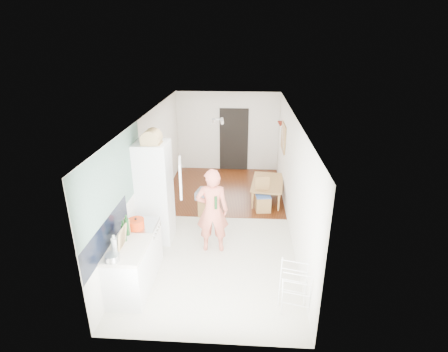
# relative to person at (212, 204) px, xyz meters

# --- Properties ---
(room_shell) EXTENTS (3.20, 7.00, 2.50)m
(room_shell) POSITION_rel_person_xyz_m (0.05, 1.13, 0.21)
(room_shell) COLOR white
(room_shell) RESTS_ON ground
(floor) EXTENTS (3.20, 7.00, 0.01)m
(floor) POSITION_rel_person_xyz_m (0.05, 1.13, -1.04)
(floor) COLOR beige
(floor) RESTS_ON ground
(wood_floor_overlay) EXTENTS (3.20, 3.30, 0.01)m
(wood_floor_overlay) POSITION_rel_person_xyz_m (0.05, 2.98, -1.03)
(wood_floor_overlay) COLOR #58290D
(wood_floor_overlay) RESTS_ON room_shell
(sage_wall_panel) EXTENTS (0.02, 3.00, 1.30)m
(sage_wall_panel) POSITION_rel_person_xyz_m (-1.54, -0.87, 0.81)
(sage_wall_panel) COLOR gray
(sage_wall_panel) RESTS_ON room_shell
(tile_splashback) EXTENTS (0.02, 1.90, 0.50)m
(tile_splashback) POSITION_rel_person_xyz_m (-1.53, -1.42, 0.11)
(tile_splashback) COLOR black
(tile_splashback) RESTS_ON room_shell
(doorway_recess) EXTENTS (0.90, 0.04, 2.00)m
(doorway_recess) POSITION_rel_person_xyz_m (0.25, 4.61, -0.04)
(doorway_recess) COLOR black
(doorway_recess) RESTS_ON room_shell
(base_cabinet) EXTENTS (0.60, 0.90, 0.86)m
(base_cabinet) POSITION_rel_person_xyz_m (-1.25, -1.42, -0.61)
(base_cabinet) COLOR white
(base_cabinet) RESTS_ON room_shell
(worktop) EXTENTS (0.62, 0.92, 0.06)m
(worktop) POSITION_rel_person_xyz_m (-1.25, -1.42, -0.15)
(worktop) COLOR beige
(worktop) RESTS_ON room_shell
(range_cooker) EXTENTS (0.60, 0.60, 0.88)m
(range_cooker) POSITION_rel_person_xyz_m (-1.25, -0.67, -0.60)
(range_cooker) COLOR white
(range_cooker) RESTS_ON room_shell
(cooker_top) EXTENTS (0.60, 0.60, 0.04)m
(cooker_top) POSITION_rel_person_xyz_m (-1.25, -0.67, -0.14)
(cooker_top) COLOR #B5B5B8
(cooker_top) RESTS_ON room_shell
(fridge_housing) EXTENTS (0.66, 0.66, 2.15)m
(fridge_housing) POSITION_rel_person_xyz_m (-1.22, 0.35, 0.04)
(fridge_housing) COLOR white
(fridge_housing) RESTS_ON room_shell
(fridge_door) EXTENTS (0.14, 0.56, 0.70)m
(fridge_door) POSITION_rel_person_xyz_m (-0.61, 0.05, 0.51)
(fridge_door) COLOR white
(fridge_door) RESTS_ON room_shell
(fridge_interior) EXTENTS (0.02, 0.52, 0.66)m
(fridge_interior) POSITION_rel_person_xyz_m (-0.91, 0.35, 0.51)
(fridge_interior) COLOR white
(fridge_interior) RESTS_ON room_shell
(pinboard) EXTENTS (0.03, 0.90, 0.70)m
(pinboard) POSITION_rel_person_xyz_m (1.63, 3.03, 0.51)
(pinboard) COLOR tan
(pinboard) RESTS_ON room_shell
(pinboard_frame) EXTENTS (0.00, 0.94, 0.74)m
(pinboard_frame) POSITION_rel_person_xyz_m (1.62, 3.03, 0.51)
(pinboard_frame) COLOR #9D7940
(pinboard_frame) RESTS_ON room_shell
(wall_sconce) EXTENTS (0.18, 0.18, 0.16)m
(wall_sconce) POSITION_rel_person_xyz_m (1.59, 3.68, 0.71)
(wall_sconce) COLOR maroon
(wall_sconce) RESTS_ON room_shell
(person) EXTENTS (0.79, 0.55, 2.07)m
(person) POSITION_rel_person_xyz_m (0.00, 0.00, 0.00)
(person) COLOR #DE6C54
(person) RESTS_ON floor
(dining_table) EXTENTS (0.80, 1.27, 0.42)m
(dining_table) POSITION_rel_person_xyz_m (1.25, 2.43, -0.82)
(dining_table) COLOR #9D7940
(dining_table) RESTS_ON floor
(dining_chair) EXTENTS (0.40, 0.40, 0.85)m
(dining_chair) POSITION_rel_person_xyz_m (1.08, 1.75, -0.61)
(dining_chair) COLOR #9D7940
(dining_chair) RESTS_ON floor
(stool) EXTENTS (0.43, 0.43, 0.47)m
(stool) POSITION_rel_person_xyz_m (-0.26, 1.44, -0.80)
(stool) COLOR #9D7940
(stool) RESTS_ON floor
(grey_drape) EXTENTS (0.51, 0.51, 0.19)m
(grey_drape) POSITION_rel_person_xyz_m (-0.29, 1.43, -0.47)
(grey_drape) COLOR gray
(grey_drape) RESTS_ON stool
(drying_rack) EXTENTS (0.51, 0.48, 0.84)m
(drying_rack) POSITION_rel_person_xyz_m (1.43, -1.65, -0.62)
(drying_rack) COLOR white
(drying_rack) RESTS_ON floor
(bread_bin) EXTENTS (0.43, 0.42, 0.20)m
(bread_bin) POSITION_rel_person_xyz_m (-1.17, 0.26, 1.21)
(bread_bin) COLOR tan
(bread_bin) RESTS_ON fridge_housing
(red_casserole) EXTENTS (0.29, 0.29, 0.17)m
(red_casserole) POSITION_rel_person_xyz_m (-1.26, -0.82, -0.03)
(red_casserole) COLOR red
(red_casserole) RESTS_ON cooker_top
(steel_pan) EXTENTS (0.27, 0.27, 0.11)m
(steel_pan) POSITION_rel_person_xyz_m (-1.34, -1.78, -0.06)
(steel_pan) COLOR #B5B5B8
(steel_pan) RESTS_ON worktop
(held_bottle) EXTENTS (0.06, 0.06, 0.26)m
(held_bottle) POSITION_rel_person_xyz_m (0.08, -0.11, 0.08)
(held_bottle) COLOR #164018
(held_bottle) RESTS_ON person
(bottle_a) EXTENTS (0.08, 0.08, 0.30)m
(bottle_a) POSITION_rel_person_xyz_m (-1.34, -1.23, 0.03)
(bottle_a) COLOR #164018
(bottle_a) RESTS_ON worktop
(bottle_b) EXTENTS (0.08, 0.08, 0.30)m
(bottle_b) POSITION_rel_person_xyz_m (-1.34, -1.04, 0.03)
(bottle_b) COLOR #164018
(bottle_b) RESTS_ON worktop
(bottle_c) EXTENTS (0.12, 0.12, 0.23)m
(bottle_c) POSITION_rel_person_xyz_m (-1.38, -1.54, 0.00)
(bottle_c) COLOR beige
(bottle_c) RESTS_ON worktop
(pepper_mill_front) EXTENTS (0.07, 0.07, 0.23)m
(pepper_mill_front) POSITION_rel_person_xyz_m (-1.38, -0.99, -0.00)
(pepper_mill_front) COLOR tan
(pepper_mill_front) RESTS_ON worktop
(pepper_mill_back) EXTENTS (0.06, 0.06, 0.21)m
(pepper_mill_back) POSITION_rel_person_xyz_m (-1.35, -0.99, -0.01)
(pepper_mill_back) COLOR tan
(pepper_mill_back) RESTS_ON worktop
(chopping_boards) EXTENTS (0.07, 0.26, 0.35)m
(chopping_boards) POSITION_rel_person_xyz_m (-1.30, -1.40, 0.06)
(chopping_boards) COLOR tan
(chopping_boards) RESTS_ON worktop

